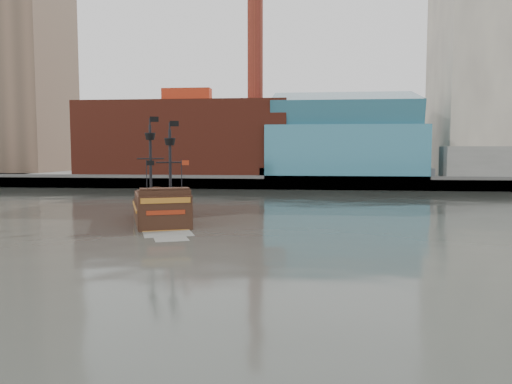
# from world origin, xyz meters

# --- Properties ---
(ground) EXTENTS (400.00, 400.00, 0.00)m
(ground) POSITION_xyz_m (0.00, 0.00, 0.00)
(ground) COLOR #2C2E29
(ground) RESTS_ON ground
(promenade_far) EXTENTS (220.00, 60.00, 2.00)m
(promenade_far) POSITION_xyz_m (0.00, 92.00, 1.00)
(promenade_far) COLOR slate
(promenade_far) RESTS_ON ground
(seawall) EXTENTS (220.00, 1.00, 2.60)m
(seawall) POSITION_xyz_m (0.00, 62.50, 1.30)
(seawall) COLOR #4C4C49
(seawall) RESTS_ON ground
(skyline) EXTENTS (149.00, 45.00, 62.00)m
(skyline) POSITION_xyz_m (5.21, 84.56, 24.55)
(skyline) COLOR brown
(skyline) RESTS_ON promenade_far
(pirate_ship) EXTENTS (9.96, 15.99, 11.52)m
(pirate_ship) POSITION_xyz_m (-11.60, 18.87, 1.04)
(pirate_ship) COLOR black
(pirate_ship) RESTS_ON ground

